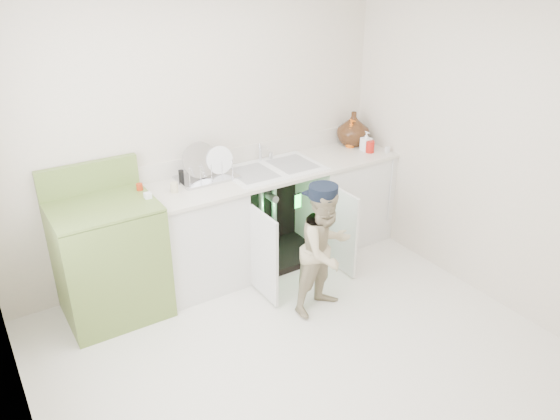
{
  "coord_description": "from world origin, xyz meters",
  "views": [
    {
      "loc": [
        -1.78,
        -2.58,
        2.65
      ],
      "look_at": [
        0.3,
        0.7,
        0.77
      ],
      "focal_mm": 35.0,
      "sensor_mm": 36.0,
      "label": 1
    }
  ],
  "objects": [
    {
      "name": "repair_worker",
      "position": [
        0.48,
        0.33,
        0.54
      ],
      "size": [
        0.58,
        0.78,
        1.08
      ],
      "rotation": [
        0.0,
        0.0,
        0.19
      ],
      "color": "tan",
      "rests_on": "ground"
    },
    {
      "name": "avocado_stove",
      "position": [
        -0.95,
        1.18,
        0.49
      ],
      "size": [
        0.76,
        0.65,
        1.18
      ],
      "color": "olive",
      "rests_on": "ground"
    },
    {
      "name": "ground",
      "position": [
        0.0,
        0.0,
        0.0
      ],
      "size": [
        3.5,
        3.5,
        0.0
      ],
      "primitive_type": "plane",
      "color": "beige",
      "rests_on": "ground"
    },
    {
      "name": "room_shell",
      "position": [
        0.0,
        0.0,
        1.25
      ],
      "size": [
        6.0,
        5.5,
        1.26
      ],
      "color": "beige",
      "rests_on": "ground"
    },
    {
      "name": "counter_run",
      "position": [
        0.58,
        1.21,
        0.48
      ],
      "size": [
        2.44,
        1.02,
        1.23
      ],
      "color": "white",
      "rests_on": "ground"
    }
  ]
}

